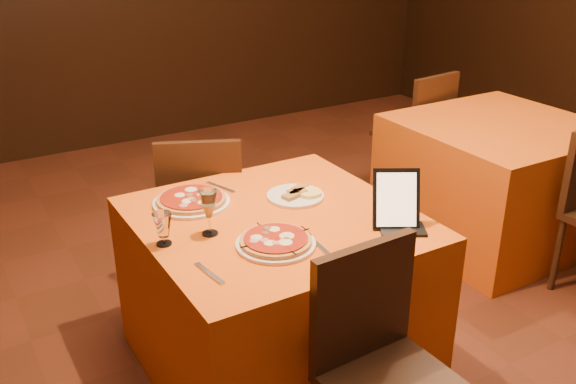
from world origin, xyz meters
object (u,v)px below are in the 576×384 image
chair_side_far (411,133)px  wine_glass (209,212)px  chair_main_far (203,211)px  pizza_near (276,242)px  tablet (396,199)px  side_table (495,181)px  pizza_far (191,201)px  main_table (276,293)px  water_glass (163,229)px

chair_side_far → wine_glass: (-2.11, -1.22, 0.39)m
chair_main_far → pizza_near: (-0.12, -1.01, 0.31)m
chair_main_far → tablet: tablet is taller
side_table → pizza_far: pizza_far is taller
wine_glass → tablet: 0.74m
main_table → wine_glass: (-0.30, -0.00, 0.47)m
pizza_near → water_glass: (-0.36, 0.23, 0.05)m
chair_main_far → water_glass: 0.99m
wine_glass → main_table: bearing=0.6°
main_table → chair_side_far: chair_side_far is taller
chair_main_far → pizza_near: 1.06m
pizza_far → wine_glass: wine_glass is taller
chair_main_far → wine_glass: 0.93m
chair_main_far → pizza_far: size_ratio=2.71×
chair_side_far → pizza_far: (-2.06, -0.92, 0.31)m
pizza_far → water_glass: 0.38m
main_table → side_table: (1.81, 0.41, 0.00)m
pizza_far → water_glass: bearing=-129.0°
side_table → pizza_near: 2.07m
main_table → chair_side_far: size_ratio=1.21×
main_table → chair_side_far: 2.18m
wine_glass → chair_main_far: bearing=69.4°
chair_main_far → pizza_far: bearing=87.7°
main_table → pizza_far: pizza_far is taller
chair_side_far → wine_glass: bearing=22.7°
chair_side_far → water_glass: size_ratio=7.00×
main_table → wine_glass: bearing=-179.4°
pizza_far → water_glass: (-0.23, -0.29, 0.05)m
chair_side_far → tablet: size_ratio=3.73×
wine_glass → pizza_far: bearing=81.0°
pizza_far → wine_glass: 0.31m
chair_main_far → main_table: bearing=114.7°
side_table → tablet: tablet is taller
side_table → chair_main_far: size_ratio=1.21×
water_glass → tablet: bearing=-20.7°
side_table → chair_main_far: chair_main_far is taller
side_table → pizza_near: size_ratio=3.58×
tablet → chair_side_far: bearing=76.6°
chair_side_far → wine_glass: wine_glass is taller
pizza_near → chair_main_far: bearing=83.1°
pizza_near → tablet: bearing=-11.0°
main_table → pizza_far: (-0.25, 0.30, 0.39)m
pizza_near → tablet: 0.52m
pizza_near → pizza_far: size_ratio=0.91×
chair_main_far → chair_side_far: size_ratio=1.00×
pizza_near → pizza_far: bearing=103.9°
main_table → tablet: tablet is taller
main_table → pizza_far: bearing=130.0°
chair_main_far → tablet: size_ratio=3.73×
pizza_far → tablet: 0.88m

